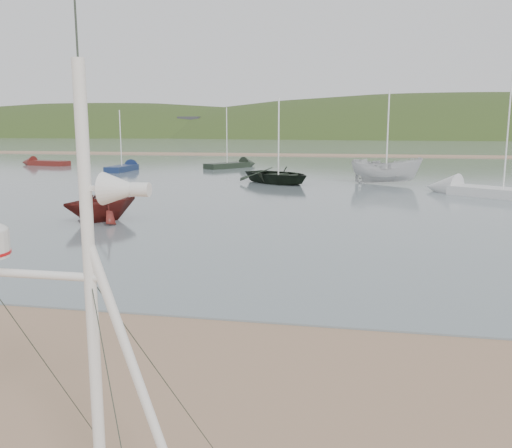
% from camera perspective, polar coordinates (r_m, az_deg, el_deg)
% --- Properties ---
extents(ground, '(560.00, 560.00, 0.00)m').
position_cam_1_polar(ground, '(7.91, -15.64, -19.37)').
color(ground, '#8C6A50').
rests_on(ground, ground).
extents(water, '(560.00, 256.00, 0.04)m').
position_cam_1_polar(water, '(138.19, 9.84, 8.37)').
color(water, slate).
rests_on(water, ground).
extents(sandbar, '(560.00, 7.00, 0.07)m').
position_cam_1_polar(sandbar, '(76.27, 8.70, 7.16)').
color(sandbar, '#8C6A50').
rests_on(sandbar, water).
extents(hill_ridge, '(620.00, 180.00, 80.00)m').
position_cam_1_polar(hill_ridge, '(242.73, 14.68, 4.21)').
color(hill_ridge, '#263716').
rests_on(hill_ridge, ground).
extents(far_cottages, '(294.40, 6.30, 8.00)m').
position_cam_1_polar(far_cottages, '(202.10, 11.18, 9.96)').
color(far_cottages, beige).
rests_on(far_cottages, ground).
extents(mast_rig, '(2.38, 2.54, 5.36)m').
position_cam_1_polar(mast_rig, '(5.47, -17.27, -18.14)').
color(mast_rig, white).
rests_on(mast_rig, ground).
extents(boat_dark, '(3.43, 3.78, 5.56)m').
position_cam_1_polar(boat_dark, '(37.47, 2.39, 8.53)').
color(boat_dark, black).
rests_on(boat_dark, water).
extents(boat_red, '(3.26, 2.97, 3.23)m').
position_cam_1_polar(boat_red, '(23.10, -16.12, 4.27)').
color(boat_red, '#571814').
rests_on(boat_red, water).
extents(boat_white, '(2.02, 1.97, 4.76)m').
position_cam_1_polar(boat_white, '(38.16, 13.63, 7.69)').
color(boat_white, silver).
rests_on(boat_white, water).
extents(sailboat_dark_mid, '(4.69, 5.98, 6.18)m').
position_cam_1_polar(sailboat_dark_mid, '(53.02, -1.82, 6.27)').
color(sailboat_dark_mid, black).
rests_on(sailboat_dark_mid, ground).
extents(sailboat_white_near, '(7.17, 5.87, 7.45)m').
position_cam_1_polar(sailboat_white_near, '(33.74, 21.34, 3.39)').
color(sailboat_white_near, silver).
rests_on(sailboat_white_near, ground).
extents(dinghy_red_far, '(5.84, 2.30, 1.38)m').
position_cam_1_polar(dinghy_red_far, '(60.21, -21.92, 6.00)').
color(dinghy_red_far, '#571814').
rests_on(dinghy_red_far, ground).
extents(sailboat_blue_near, '(1.47, 5.77, 5.76)m').
position_cam_1_polar(sailboat_blue_near, '(50.79, -13.30, 5.84)').
color(sailboat_blue_near, '#15234A').
rests_on(sailboat_blue_near, ground).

